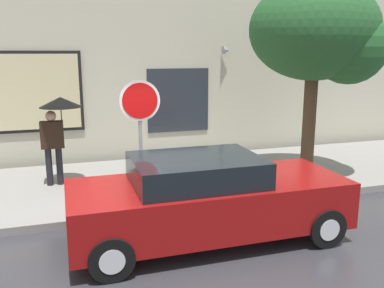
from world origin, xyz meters
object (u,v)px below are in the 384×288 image
Objects in this scene: pedestrian_with_umbrella at (58,117)px; street_tree at (322,34)px; parked_car at (207,199)px; stop_sign at (140,118)px.

pedestrian_with_umbrella is 6.16m from street_tree.
parked_car is 5.04m from street_tree.
street_tree is (3.55, 2.33, 2.72)m from parked_car.
stop_sign reaches higher than pedestrian_with_umbrella.
pedestrian_with_umbrella is 0.81× the size of stop_sign.
stop_sign is at bearing -50.67° from pedestrian_with_umbrella.
pedestrian_with_umbrella is at bearing 169.82° from street_tree.
street_tree is (5.81, -1.04, 1.77)m from pedestrian_with_umbrella.
street_tree is at bearing 33.30° from parked_car.
stop_sign reaches higher than parked_car.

